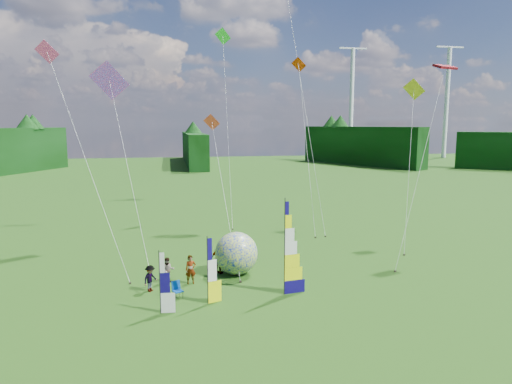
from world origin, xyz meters
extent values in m
plane|color=#294E12|center=(0.00, 0.00, 0.00)|extent=(220.00, 220.00, 0.00)
sphere|color=#0016A7|center=(-1.82, 6.24, 1.33)|extent=(3.14, 3.14, 2.67)
imported|color=#66594C|center=(-4.71, 5.01, 0.86)|extent=(0.67, 0.48, 1.71)
imported|color=#66594C|center=(-6.02, 5.43, 0.76)|extent=(0.75, 0.39, 1.52)
imported|color=#66594C|center=(-7.00, 4.18, 0.75)|extent=(0.88, 0.98, 1.50)
imported|color=#66594C|center=(-2.89, 6.48, 0.95)|extent=(1.14, 1.06, 1.89)
camera|label=1|loc=(-5.76, -20.99, 9.30)|focal=32.00mm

